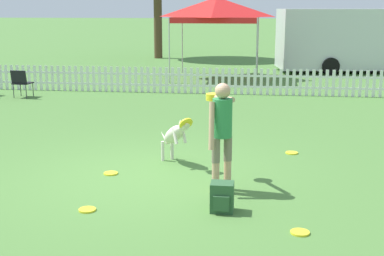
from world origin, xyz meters
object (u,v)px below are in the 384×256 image
(frisbee_far_scatter, at_px, (111,173))
(canopy_tent_main, at_px, (217,10))
(frisbee_near_dog, at_px, (300,232))
(frisbee_midfield, at_px, (87,210))
(frisbee_near_handler, at_px, (292,153))
(handler_person, at_px, (221,124))
(leaping_dog, at_px, (175,134))
(backpack_on_grass, at_px, (222,197))
(equipment_trailer, at_px, (340,39))
(folding_chair_green_right, at_px, (21,81))

(frisbee_far_scatter, relative_size, canopy_tent_main, 0.07)
(frisbee_near_dog, height_order, frisbee_midfield, same)
(frisbee_near_handler, bearing_deg, handler_person, -117.96)
(leaping_dog, height_order, canopy_tent_main, canopy_tent_main)
(frisbee_far_scatter, relative_size, backpack_on_grass, 0.58)
(handler_person, bearing_deg, frisbee_far_scatter, 128.58)
(frisbee_near_handler, bearing_deg, frisbee_far_scatter, -150.92)
(equipment_trailer, bearing_deg, frisbee_near_handler, -109.30)
(frisbee_midfield, bearing_deg, backpack_on_grass, 6.85)
(folding_chair_green_right, relative_size, canopy_tent_main, 0.27)
(frisbee_midfield, xyz_separation_m, equipment_trailer, (5.29, 16.18, 1.32))
(handler_person, xyz_separation_m, frisbee_midfield, (-1.66, -1.06, -0.97))
(frisbee_near_dog, relative_size, frisbee_midfield, 1.00)
(leaping_dog, distance_m, canopy_tent_main, 11.45)
(frisbee_near_dog, bearing_deg, canopy_tent_main, 99.10)
(handler_person, distance_m, equipment_trailer, 15.55)
(handler_person, relative_size, equipment_trailer, 0.27)
(canopy_tent_main, bearing_deg, frisbee_far_scatter, -93.02)
(frisbee_midfield, distance_m, canopy_tent_main, 13.74)
(leaping_dog, bearing_deg, frisbee_near_dog, 90.57)
(backpack_on_grass, height_order, canopy_tent_main, canopy_tent_main)
(frisbee_midfield, bearing_deg, frisbee_near_dog, -7.66)
(frisbee_far_scatter, distance_m, backpack_on_grass, 2.33)
(leaping_dog, distance_m, equipment_trailer, 14.68)
(frisbee_near_dog, distance_m, frisbee_far_scatter, 3.44)
(frisbee_far_scatter, distance_m, folding_chair_green_right, 8.23)
(frisbee_midfield, bearing_deg, canopy_tent_main, 87.90)
(frisbee_near_dog, relative_size, frisbee_far_scatter, 1.00)
(leaping_dog, height_order, frisbee_far_scatter, leaping_dog)
(leaping_dog, xyz_separation_m, canopy_tent_main, (-0.31, 11.27, 1.97))
(frisbee_near_handler, relative_size, equipment_trailer, 0.04)
(handler_person, bearing_deg, leaping_dog, 90.54)
(folding_chair_green_right, xyz_separation_m, equipment_trailer, (10.05, 7.83, 0.84))
(frisbee_near_dog, bearing_deg, frisbee_midfield, 172.34)
(backpack_on_grass, xyz_separation_m, folding_chair_green_right, (-6.51, 8.14, 0.29))
(handler_person, relative_size, frisbee_near_dog, 6.95)
(backpack_on_grass, bearing_deg, leaping_dog, 115.10)
(frisbee_far_scatter, distance_m, equipment_trailer, 15.65)
(frisbee_midfield, xyz_separation_m, frisbee_far_scatter, (-0.13, 1.56, 0.00))
(frisbee_near_dog, xyz_separation_m, folding_chair_green_right, (-7.48, 8.72, 0.48))
(frisbee_near_dog, bearing_deg, equipment_trailer, 81.15)
(handler_person, height_order, canopy_tent_main, canopy_tent_main)
(handler_person, bearing_deg, frisbee_midfield, 176.76)
(leaping_dog, height_order, backpack_on_grass, leaping_dog)
(frisbee_midfield, xyz_separation_m, canopy_tent_main, (0.50, 13.50, 2.49))
(backpack_on_grass, distance_m, folding_chair_green_right, 10.43)
(folding_chair_green_right, bearing_deg, frisbee_midfield, 124.25)
(leaping_dog, relative_size, folding_chair_green_right, 1.15)
(frisbee_near_dog, bearing_deg, folding_chair_green_right, 130.61)
(handler_person, distance_m, frisbee_near_dog, 2.02)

